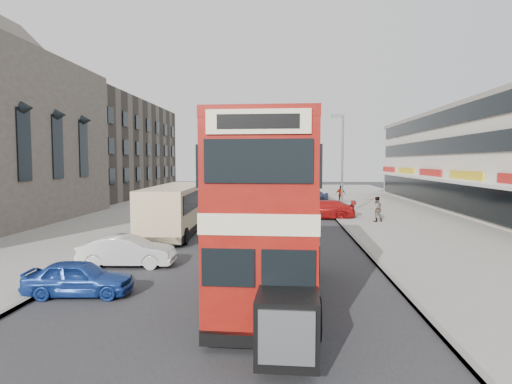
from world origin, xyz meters
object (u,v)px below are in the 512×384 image
at_px(coach, 177,207).
at_px(car_right_c, 310,195).
at_px(pedestrian_far, 341,194).
at_px(car_left_near, 79,278).
at_px(car_right_b, 325,207).
at_px(car_right_a, 323,209).
at_px(cyclist, 302,209).
at_px(bus_main, 271,210).
at_px(car_left_front, 127,251).
at_px(street_lamp, 341,157).
at_px(bus_second, 288,178).
at_px(pedestrian_near, 376,209).

bearing_deg(coach, car_right_c, 64.04).
distance_m(coach, pedestrian_far, 22.17).
relative_size(car_left_near, pedestrian_far, 1.89).
bearing_deg(pedestrian_far, car_right_b, -117.89).
bearing_deg(car_right_c, coach, -20.12).
xyz_separation_m(car_right_a, car_right_b, (0.42, 2.91, -0.15)).
bearing_deg(cyclist, bus_main, -95.45).
height_order(coach, car_right_a, coach).
height_order(coach, car_left_front, coach).
distance_m(street_lamp, bus_main, 20.65).
bearing_deg(cyclist, pedestrian_far, 67.87).
xyz_separation_m(bus_second, car_left_near, (-7.31, -28.00, -2.33)).
xyz_separation_m(street_lamp, coach, (-11.16, -7.24, -3.17)).
bearing_deg(pedestrian_far, car_right_a, -115.75).
relative_size(bus_main, car_right_b, 2.43).
relative_size(car_right_b, cyclist, 1.98).
distance_m(car_left_front, car_right_b, 21.48).
relative_size(street_lamp, pedestrian_near, 4.46).
xyz_separation_m(car_left_front, pedestrian_near, (13.38, 13.61, 0.40)).
height_order(bus_main, coach, bus_main).
bearing_deg(car_right_b, coach, -46.33).
xyz_separation_m(car_left_near, car_right_c, (9.90, 34.89, 0.08)).
relative_size(car_left_near, car_right_a, 0.70).
relative_size(coach, car_right_a, 2.07).
xyz_separation_m(street_lamp, pedestrian_far, (1.43, 11.00, -3.70)).
relative_size(bus_main, cyclist, 4.81).
relative_size(coach, car_right_b, 2.50).
height_order(car_left_near, pedestrian_near, pedestrian_near).
height_order(car_right_b, car_right_c, car_right_c).
bearing_deg(pedestrian_far, bus_second, -161.81).
relative_size(bus_second, car_left_front, 2.52).
relative_size(street_lamp, car_right_b, 1.94).
bearing_deg(street_lamp, coach, -147.01).
relative_size(car_right_c, pedestrian_far, 2.15).
bearing_deg(cyclist, pedestrian_near, -26.20).
distance_m(coach, car_right_a, 12.19).
height_order(car_left_near, car_right_b, car_left_near).
bearing_deg(bus_second, bus_main, 88.47).
xyz_separation_m(bus_main, bus_second, (0.91, 27.90, -0.00)).
distance_m(car_right_b, pedestrian_near, 6.22).
bearing_deg(car_left_near, street_lamp, -33.58).
height_order(car_left_front, pedestrian_near, pedestrian_near).
bearing_deg(car_left_near, cyclist, -26.55).
distance_m(car_right_a, cyclist, 1.59).
height_order(bus_main, car_left_front, bus_main).
relative_size(bus_main, car_right_a, 2.02).
bearing_deg(bus_main, car_left_front, -30.35).
bearing_deg(car_right_a, coach, -47.47).
bearing_deg(street_lamp, car_left_front, -124.86).
bearing_deg(car_right_a, car_right_c, -174.03).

